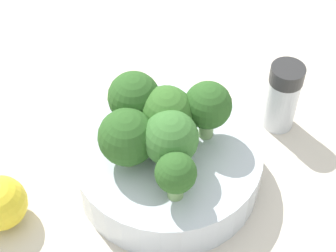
# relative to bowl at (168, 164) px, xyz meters

# --- Properties ---
(ground_plane) EXTENTS (3.00, 3.00, 0.00)m
(ground_plane) POSITION_rel_bowl_xyz_m (0.00, 0.00, -0.02)
(ground_plane) COLOR beige
(bowl) EXTENTS (0.16, 0.16, 0.04)m
(bowl) POSITION_rel_bowl_xyz_m (0.00, 0.00, 0.00)
(bowl) COLOR silver
(bowl) RESTS_ON ground_plane
(broccoli_floret_0) EXTENTS (0.04, 0.04, 0.06)m
(broccoli_floret_0) POSITION_rel_bowl_xyz_m (0.01, -0.04, 0.06)
(broccoli_floret_0) COLOR #8EB770
(broccoli_floret_0) RESTS_ON bowl
(broccoli_floret_1) EXTENTS (0.04, 0.04, 0.06)m
(broccoli_floret_1) POSITION_rel_bowl_xyz_m (0.03, 0.03, 0.06)
(broccoli_floret_1) COLOR #84AD66
(broccoli_floret_1) RESTS_ON bowl
(broccoli_floret_2) EXTENTS (0.05, 0.05, 0.06)m
(broccoli_floret_2) POSITION_rel_bowl_xyz_m (-0.02, 0.00, 0.05)
(broccoli_floret_2) COLOR #84AD66
(broccoli_floret_2) RESTS_ON bowl
(broccoli_floret_3) EXTENTS (0.03, 0.03, 0.05)m
(broccoli_floret_3) POSITION_rel_bowl_xyz_m (-0.05, 0.00, 0.05)
(broccoli_floret_3) COLOR #84AD66
(broccoli_floret_3) RESTS_ON bowl
(broccoli_floret_4) EXTENTS (0.05, 0.05, 0.06)m
(broccoli_floret_4) POSITION_rel_bowl_xyz_m (0.01, 0.00, 0.05)
(broccoli_floret_4) COLOR #84AD66
(broccoli_floret_4) RESTS_ON bowl
(broccoli_floret_5) EXTENTS (0.05, 0.05, 0.05)m
(broccoli_floret_5) POSITION_rel_bowl_xyz_m (-0.01, 0.03, 0.05)
(broccoli_floret_5) COLOR #8EB770
(broccoli_floret_5) RESTS_ON bowl
(pepper_shaker) EXTENTS (0.03, 0.03, 0.07)m
(pepper_shaker) POSITION_rel_bowl_xyz_m (0.05, -0.12, 0.02)
(pepper_shaker) COLOR silver
(pepper_shaker) RESTS_ON ground_plane
(almond_crumb_3) EXTENTS (0.01, 0.01, 0.01)m
(almond_crumb_3) POSITION_rel_bowl_xyz_m (0.09, -0.04, -0.02)
(almond_crumb_3) COLOR olive
(almond_crumb_3) RESTS_ON ground_plane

